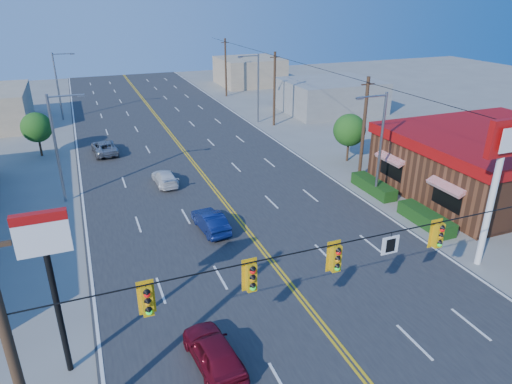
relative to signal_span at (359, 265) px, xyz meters
name	(u,v)px	position (x,y,z in m)	size (l,w,h in m)	color
ground	(351,363)	(0.12, 0.00, -4.89)	(160.00, 160.00, 0.00)	gray
road	(214,189)	(0.12, 20.00, -4.86)	(20.00, 120.00, 0.06)	#2D2D30
signal_span	(359,265)	(0.00, 0.00, 0.00)	(24.32, 0.34, 9.00)	#47301E
kfc	(490,162)	(20.02, 12.00, -2.51)	(16.30, 12.40, 4.70)	brown
kfc_pylon	(499,165)	(11.12, 4.00, 1.16)	(2.20, 0.36, 8.50)	white
pizza_hut_sign	(48,262)	(-10.88, 4.00, 0.30)	(1.90, 0.30, 6.85)	black
streetlight_se	(379,141)	(10.91, 14.00, -0.37)	(2.55, 0.25, 8.00)	gray
streetlight_ne	(257,85)	(10.91, 38.00, -0.37)	(2.55, 0.25, 8.00)	gray
streetlight_sw	(58,143)	(-10.67, 22.00, -0.37)	(2.55, 0.25, 8.00)	gray
streetlight_nw	(59,83)	(-10.67, 48.00, -0.37)	(2.55, 0.25, 8.00)	gray
utility_pole_near	(364,129)	(12.32, 18.00, -0.69)	(0.28, 0.28, 8.40)	#47301E
utility_pole_mid	(274,90)	(12.32, 36.00, -0.69)	(0.28, 0.28, 8.40)	#47301E
utility_pole_far	(226,68)	(12.32, 54.00, -0.69)	(0.28, 0.28, 8.40)	#47301E
tree_kfc_rear	(349,130)	(13.62, 22.00, -1.95)	(2.94, 2.94, 4.41)	#47301E
tree_west	(37,127)	(-12.88, 34.00, -2.09)	(2.80, 2.80, 4.20)	#47301E
bld_east_mid	(330,96)	(22.12, 40.00, -2.89)	(12.00, 10.00, 4.00)	gray
bld_east_far	(249,71)	(19.12, 62.00, -2.69)	(10.00, 10.00, 4.40)	tan
car_magenta	(214,353)	(-5.28, 2.00, -4.20)	(1.63, 4.05, 1.38)	maroon
car_blue	(210,222)	(-2.07, 13.43, -4.23)	(1.38, 3.97, 1.31)	#0D194E
car_white	(165,178)	(-3.28, 22.39, -4.32)	(1.59, 3.90, 1.13)	silver
car_silver	(105,148)	(-7.18, 32.25, -4.25)	(2.10, 4.56, 1.27)	gray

